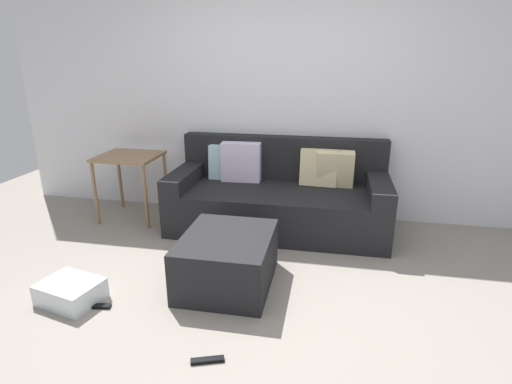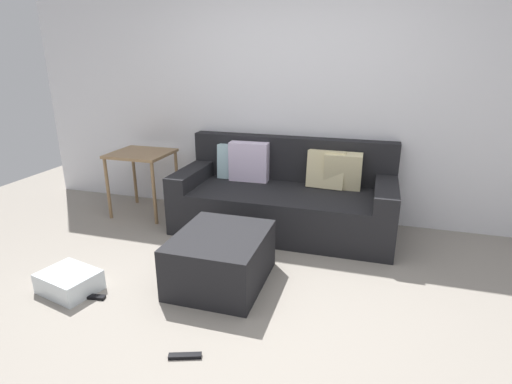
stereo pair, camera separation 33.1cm
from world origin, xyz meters
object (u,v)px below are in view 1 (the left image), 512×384
storage_bin (71,292)px  side_table (130,164)px  remote_near_ottoman (207,360)px  couch_sectional (279,197)px  ottoman (227,260)px  remote_by_storage_bin (98,306)px

storage_bin → side_table: side_table is taller
storage_bin → remote_near_ottoman: size_ratio=2.12×
side_table → storage_bin: bearing=-78.9°
couch_sectional → side_table: size_ratio=3.07×
couch_sectional → remote_near_ottoman: bearing=-93.7°
couch_sectional → storage_bin: bearing=-128.0°
ottoman → remote_near_ottoman: size_ratio=4.06×
ottoman → remote_by_storage_bin: size_ratio=4.32×
couch_sectional → remote_by_storage_bin: couch_sectional is taller
couch_sectional → ottoman: size_ratio=2.71×
storage_bin → couch_sectional: bearing=52.0°
storage_bin → side_table: (-0.32, 1.60, 0.53)m
storage_bin → remote_near_ottoman: 1.23m
ottoman → couch_sectional: bearing=78.9°
remote_near_ottoman → side_table: bearing=107.0°
ottoman → remote_near_ottoman: 0.89m
storage_bin → remote_by_storage_bin: (0.23, -0.04, -0.07)m
storage_bin → side_table: 1.72m
remote_near_ottoman → remote_by_storage_bin: size_ratio=1.06×
couch_sectional → side_table: bearing=-178.3°
couch_sectional → storage_bin: 2.11m
remote_near_ottoman → couch_sectional: bearing=67.1°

